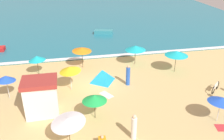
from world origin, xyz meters
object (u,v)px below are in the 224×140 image
Objects in this scene: beach_umbrella_4 at (221,100)px; beachgoer_6 at (128,76)px; lifeguard_cabana at (41,97)px; beachgoer_3 at (134,127)px; beach_umbrella_8 at (37,58)px; beach_umbrella_0 at (94,98)px; parked_bicycle at (216,87)px; small_boat_1 at (104,32)px; beach_umbrella_7 at (70,69)px; beach_umbrella_6 at (82,49)px; beach_umbrella_5 at (6,78)px; beach_umbrella_9 at (68,121)px; beach_umbrella_3 at (135,48)px; beach_umbrella_2 at (177,53)px; beach_tent at (102,75)px.

beachgoer_6 is at bearing 127.54° from beach_umbrella_4.
beachgoer_3 is at bearing -34.13° from lifeguard_cabana.
beachgoer_3 is at bearing -58.09° from beach_umbrella_8.
beach_umbrella_0 is 1.38× the size of parked_bicycle.
beach_umbrella_8 reaches higher than small_boat_1.
lifeguard_cabana reaches higher than beach_umbrella_0.
beach_umbrella_7 reaches higher than parked_bicycle.
beach_umbrella_7 is at bearing -50.21° from beach_umbrella_8.
beach_umbrella_6 is 12.91m from parked_bicycle.
beach_umbrella_9 is at bearing -53.30° from beach_umbrella_5.
small_boat_1 is (-6.73, 17.79, -0.01)m from parked_bicycle.
beachgoer_3 reaches higher than parked_bicycle.
parked_bicycle is 9.52m from beachgoer_3.
beach_umbrella_7 is at bearing 86.47° from beach_umbrella_9.
beach_umbrella_3 is at bearing 38.14° from lifeguard_cabana.
beach_umbrella_2 is 1.33× the size of beach_tent.
parked_bicycle is (15.07, -6.28, -1.32)m from beach_umbrella_8.
beach_umbrella_6 reaches higher than beach_umbrella_7.
beachgoer_6 is (1.41, 6.88, 0.04)m from beachgoer_3.
beach_umbrella_9 is at bearing -93.53° from beach_umbrella_7.
beachgoer_3 reaches higher than beach_tent.
beach_umbrella_4 is at bearing -74.18° from beach_umbrella_3.
beach_umbrella_4 is at bearing -92.90° from beach_umbrella_2.
beach_umbrella_8 is 14.27m from small_boat_1.
beach_umbrella_7 reaches higher than beach_umbrella_4.
beach_umbrella_3 is at bearing 143.29° from beach_umbrella_2.
beachgoer_3 is (2.13, -2.60, -0.82)m from beach_umbrella_0.
beach_umbrella_5 is 5.05m from beach_umbrella_7.
beach_tent is (5.10, 4.05, -0.83)m from lifeguard_cabana.
beach_umbrella_9 is (-0.41, -6.64, -0.25)m from beach_umbrella_7.
beach_umbrella_2 is 1.07× the size of beach_umbrella_9.
beach_umbrella_6 is at bearing 9.59° from beach_umbrella_8.
beach_umbrella_3 is 4.71m from beachgoer_6.
lifeguard_cabana is 1.45× the size of beachgoer_6.
beach_umbrella_7 is 0.85× the size of small_boat_1.
beach_umbrella_6 is (6.39, 4.76, 0.17)m from beach_umbrella_5.
beach_umbrella_5 is (-11.92, -4.53, -0.02)m from beach_umbrella_3.
beach_umbrella_4 is 0.90× the size of small_boat_1.
beach_umbrella_9 is (2.58, -10.23, 0.00)m from beach_umbrella_8.
beach_umbrella_8 is at bearing 171.33° from beach_umbrella_2.
beach_umbrella_9 is 4.12m from beachgoer_3.
beach_umbrella_0 is at bearing -20.05° from lifeguard_cabana.
beach_umbrella_3 is at bearing 127.42° from parked_bicycle.
lifeguard_cabana is at bearing 116.79° from beach_umbrella_9.
beachgoer_6 is 0.67× the size of small_boat_1.
small_boat_1 is at bearing 67.39° from lifeguard_cabana.
beach_umbrella_2 is at bearing 37.52° from beach_umbrella_9.
beach_umbrella_5 is 10.09m from beachgoer_6.
beach_umbrella_5 reaches higher than beach_umbrella_0.
parked_bicycle is (14.29, 0.36, -1.02)m from lifeguard_cabana.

